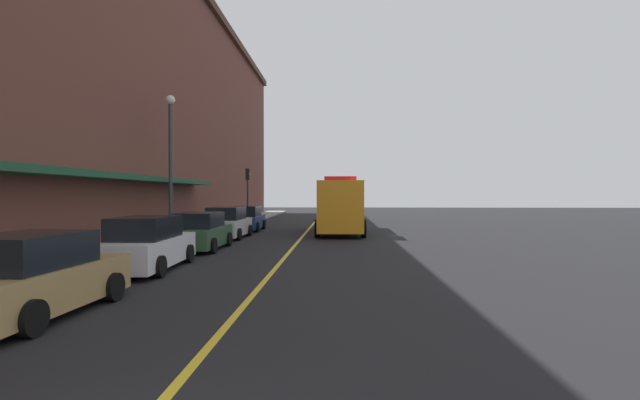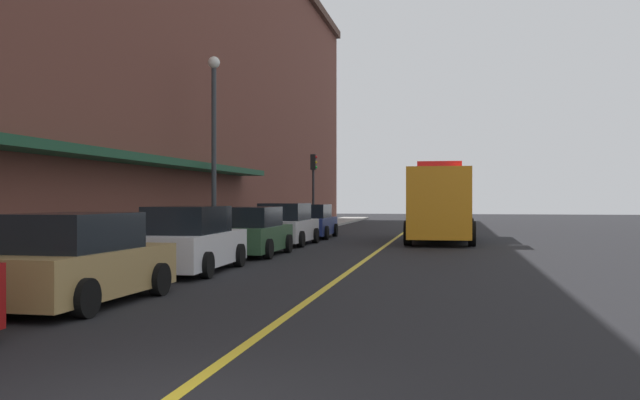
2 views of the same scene
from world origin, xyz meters
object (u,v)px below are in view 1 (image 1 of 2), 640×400
object	(u,v)px
utility_truck	(341,207)
traffic_light_near	(248,185)
parked_car_3	(200,232)
parked_car_2	(147,245)
parked_car_5	(246,219)
parking_meter_0	(159,227)
parked_car_1	(32,277)
parking_meter_2	(200,219)
street_lamp_left	(171,152)
parked_car_4	(227,224)

from	to	relation	value
utility_truck	traffic_light_near	bearing A→B (deg)	-138.86
parked_car_3	utility_truck	world-z (taller)	utility_truck
parked_car_2	parked_car_5	bearing A→B (deg)	-1.94
parked_car_2	parking_meter_0	size ratio (longest dim) A/B	3.61
parked_car_1	parking_meter_0	world-z (taller)	parked_car_1
parked_car_3	parking_meter_2	xyz separation A→B (m)	(-1.44, 4.72, 0.30)
parking_meter_0	utility_truck	bearing A→B (deg)	52.99
utility_truck	street_lamp_left	xyz separation A→B (m)	(-8.11, -6.93, 2.79)
parked_car_3	street_lamp_left	world-z (taller)	street_lamp_left
parking_meter_0	street_lamp_left	distance (m)	4.55
traffic_light_near	parking_meter_0	bearing A→B (deg)	-90.19
parked_car_5	utility_truck	distance (m)	6.43
parked_car_1	utility_truck	size ratio (longest dim) A/B	0.49
street_lamp_left	traffic_light_near	world-z (taller)	street_lamp_left
parked_car_1	parking_meter_0	xyz separation A→B (m)	(-1.39, 10.09, 0.29)
parked_car_1	parked_car_3	size ratio (longest dim) A/B	1.00
street_lamp_left	parking_meter_0	bearing A→B (deg)	-78.82
parked_car_1	traffic_light_near	size ratio (longest dim) A/B	1.01
parking_meter_2	traffic_light_near	bearing A→B (deg)	89.73
parked_car_2	traffic_light_near	bearing A→B (deg)	1.17
parked_car_3	parking_meter_2	distance (m)	4.95
traffic_light_near	parked_car_2	bearing A→B (deg)	-86.80
parked_car_3	street_lamp_left	size ratio (longest dim) A/B	0.63
parked_car_4	parked_car_1	bearing A→B (deg)	-178.64
parked_car_5	parked_car_2	bearing A→B (deg)	179.54
parked_car_5	parking_meter_0	world-z (taller)	parked_car_5
parked_car_2	street_lamp_left	world-z (taller)	street_lamp_left
parked_car_4	parked_car_5	xyz separation A→B (m)	(-0.01, 5.21, -0.03)
parked_car_4	parked_car_5	world-z (taller)	parked_car_4
parked_car_1	parked_car_4	bearing A→B (deg)	2.28
parked_car_5	traffic_light_near	xyz separation A→B (m)	(-1.26, 7.11, 2.39)
parked_car_1	parking_meter_2	size ratio (longest dim) A/B	3.28
parked_car_4	parking_meter_0	distance (m)	6.45
parked_car_1	parking_meter_0	bearing A→B (deg)	9.91
parked_car_5	parking_meter_2	bearing A→B (deg)	166.65
parked_car_5	street_lamp_left	bearing A→B (deg)	166.66
utility_truck	parked_car_4	bearing A→B (deg)	-58.92
parked_car_2	parked_car_1	bearing A→B (deg)	178.39
parked_car_1	utility_truck	bearing A→B (deg)	-14.90
parking_meter_2	parked_car_2	bearing A→B (deg)	-82.40
parked_car_2	parking_meter_2	xyz separation A→B (m)	(-1.35, 10.10, 0.27)
parked_car_1	parked_car_4	size ratio (longest dim) A/B	1.01
parked_car_2	street_lamp_left	distance (m)	8.50
parked_car_1	parked_car_4	distance (m)	16.39
parked_car_1	parked_car_3	xyz separation A→B (m)	(0.05, 11.05, -0.01)
parked_car_1	parked_car_5	distance (m)	21.60
utility_truck	traffic_light_near	world-z (taller)	traffic_light_near
parked_car_1	parked_car_5	world-z (taller)	parked_car_1
parked_car_3	parking_meter_2	size ratio (longest dim) A/B	3.29
parking_meter_0	street_lamp_left	xyz separation A→B (m)	(-0.60, 3.03, 3.34)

